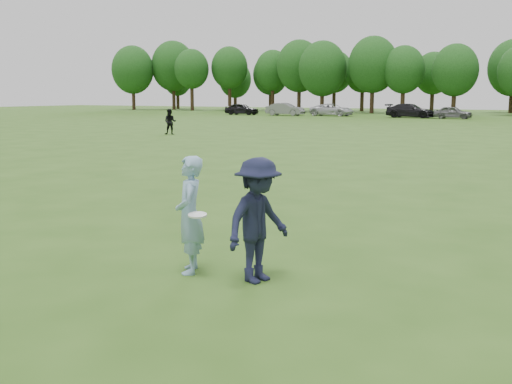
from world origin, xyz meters
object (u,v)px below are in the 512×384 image
at_px(defender, 258,220).
at_px(car_c, 332,110).
at_px(car_a, 242,109).
at_px(player_far_a, 170,122).
at_px(car_b, 285,109).
at_px(car_e, 453,112).
at_px(car_d, 410,111).
at_px(thrower, 190,215).

relative_size(defender, car_c, 0.34).
distance_m(defender, car_a, 68.08).
bearing_deg(player_far_a, defender, -74.27).
relative_size(car_b, car_e, 1.19).
xyz_separation_m(defender, car_e, (-7.93, 59.20, -0.21)).
bearing_deg(car_b, car_d, -90.81).
distance_m(thrower, car_d, 60.89).
xyz_separation_m(car_a, car_d, (21.14, 0.57, 0.04)).
xyz_separation_m(player_far_a, car_e, (11.59, 34.60, -0.15)).
height_order(car_b, car_d, car_d).
relative_size(defender, car_d, 0.33).
height_order(player_far_a, car_e, player_far_a).
bearing_deg(car_b, defender, -157.39).
distance_m(car_b, car_e, 19.78).
xyz_separation_m(car_a, car_c, (11.44, 1.82, -0.01)).
bearing_deg(car_a, car_e, -90.12).
relative_size(defender, car_e, 0.45).
bearing_deg(car_c, car_d, -96.17).
bearing_deg(player_far_a, car_a, 89.65).
bearing_deg(car_a, defender, -150.55).
relative_size(thrower, defender, 0.99).
bearing_deg(car_d, thrower, -165.15).
distance_m(player_far_a, car_e, 36.49).
relative_size(thrower, car_b, 0.37).
bearing_deg(player_far_a, car_d, 56.12).
distance_m(player_far_a, car_d, 35.80).
distance_m(car_c, car_e, 14.46).
distance_m(player_far_a, car_a, 37.35).
distance_m(car_b, car_d, 15.14).
relative_size(player_far_a, car_c, 0.31).
relative_size(car_c, car_e, 1.33).
relative_size(thrower, car_c, 0.33).
bearing_deg(thrower, car_c, 168.53).
bearing_deg(car_a, thrower, -151.39).
distance_m(thrower, defender, 1.10).
distance_m(defender, car_d, 61.03).
bearing_deg(car_e, car_a, 92.25).
xyz_separation_m(car_b, car_e, (19.78, -0.08, -0.10)).
bearing_deg(car_c, car_b, 108.33).
xyz_separation_m(player_far_a, car_c, (-2.77, 36.36, -0.10)).
bearing_deg(car_e, thrower, -171.30).
relative_size(defender, car_b, 0.38).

